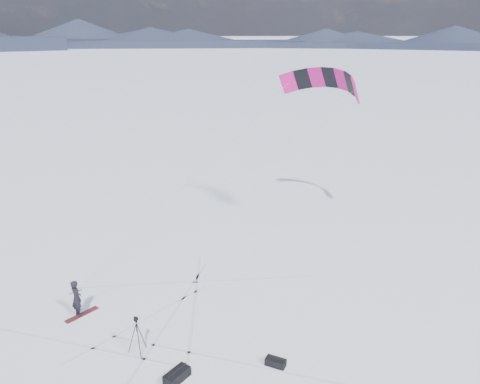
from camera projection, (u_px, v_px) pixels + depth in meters
ground at (117, 366)px, 16.55m from camera, size 1800.00×1800.00×0.00m
horizon_hills at (107, 272)px, 15.32m from camera, size 704.00×705.94×9.02m
snow_tracks at (111, 381)px, 15.82m from camera, size 17.62×14.39×0.01m
snowkiter at (79, 315)px, 19.47m from camera, size 0.51×0.67×1.64m
snowboard at (82, 315)px, 19.49m from camera, size 1.49×0.76×0.04m
tripod at (137, 330)px, 16.90m from camera, size 0.70×0.64×1.51m
gear_bag_a at (177, 375)px, 15.81m from camera, size 1.04×0.79×0.42m
gear_bag_b at (276, 362)px, 16.52m from camera, size 0.70×0.79×0.33m
power_kite at (323, 83)px, 25.70m from camera, size 15.75×5.41×8.22m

